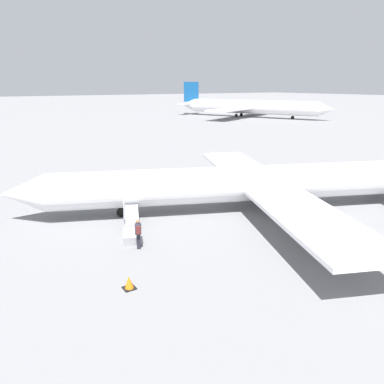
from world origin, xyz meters
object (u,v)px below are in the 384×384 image
at_px(airplane_main, 260,183).
at_px(passenger, 138,232).
at_px(boarding_stairs, 132,231).
at_px(airplane_taxiing_distant, 248,107).

xyz_separation_m(airplane_main, passenger, (10.47, 1.59, -1.00)).
bearing_deg(airplane_main, boarding_stairs, 22.22).
bearing_deg(passenger, airplane_taxiing_distant, -21.97).
relative_size(airplane_main, passenger, 18.58).
height_order(airplane_taxiing_distant, passenger, airplane_taxiing_distant).
bearing_deg(boarding_stairs, airplane_taxiing_distant, -22.57).
distance_m(airplane_main, boarding_stairs, 10.23).
bearing_deg(airplane_taxiing_distant, boarding_stairs, -70.04).
relative_size(airplane_main, airplane_taxiing_distant, 0.75).
distance_m(boarding_stairs, passenger, 1.86).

